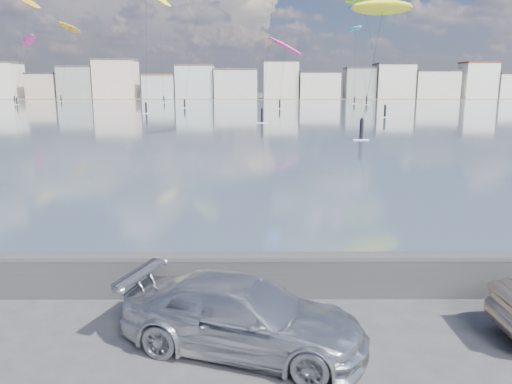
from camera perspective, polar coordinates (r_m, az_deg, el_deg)
ground at (r=9.46m, az=-6.31°, el=-18.40°), size 700.00×700.00×0.00m
bay_water at (r=99.73m, az=-0.75°, el=9.31°), size 500.00×177.00×0.00m
far_shore_strip at (r=208.16m, az=-0.46°, el=10.74°), size 500.00×60.00×0.00m
seawall at (r=11.64m, az=-4.97°, el=-9.18°), size 400.00×0.36×1.08m
far_buildings at (r=194.11m, az=-0.09°, el=12.42°), size 240.79×13.26×14.60m
car_silver at (r=9.40m, az=-1.45°, el=-13.97°), size 4.91×3.23×1.32m
kitesurfer_0 at (r=92.84m, az=12.12°, el=20.49°), size 7.14×17.05×20.20m
kitesurfer_1 at (r=166.74m, az=-24.59°, el=15.43°), size 8.53×13.61×20.05m
kitesurfer_6 at (r=178.58m, az=-20.55°, el=17.09°), size 6.55×14.37×25.08m
kitesurfer_8 at (r=114.99m, az=3.33°, el=16.20°), size 8.24×9.79×15.68m
kitesurfer_10 at (r=152.40m, az=-24.71°, el=19.09°), size 9.62×12.84×29.29m
kitesurfer_11 at (r=142.44m, az=11.24°, el=17.77°), size 4.59×14.24×20.73m
kitesurfer_15 at (r=55.29m, az=14.32°, el=19.62°), size 9.18×12.79×13.76m
kitesurfer_17 at (r=166.61m, az=11.72°, el=20.27°), size 7.04×17.69×32.16m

